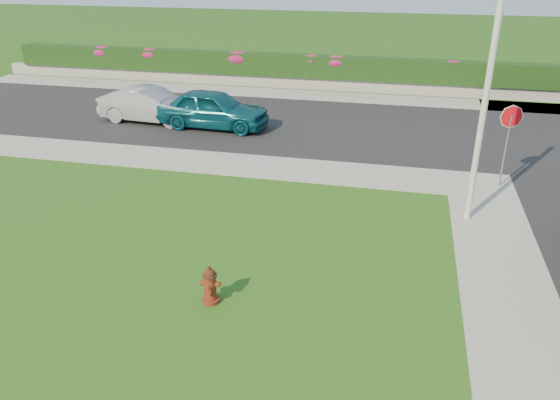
% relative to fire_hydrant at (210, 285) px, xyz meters
% --- Properties ---
extents(ground, '(120.00, 120.00, 0.00)m').
position_rel_fire_hydrant_xyz_m(ground, '(-0.97, -1.33, -0.40)').
color(ground, black).
rests_on(ground, ground).
extents(street_far, '(26.00, 8.00, 0.04)m').
position_rel_fire_hydrant_xyz_m(street_far, '(-5.97, 12.67, -0.38)').
color(street_far, black).
rests_on(street_far, ground).
extents(sidewalk_far, '(24.00, 2.00, 0.04)m').
position_rel_fire_hydrant_xyz_m(sidewalk_far, '(-6.97, 7.67, -0.38)').
color(sidewalk_far, gray).
rests_on(sidewalk_far, ground).
extents(curb_corner, '(2.00, 2.00, 0.04)m').
position_rel_fire_hydrant_xyz_m(curb_corner, '(6.03, 7.67, -0.38)').
color(curb_corner, gray).
rests_on(curb_corner, ground).
extents(sidewalk_beyond, '(34.00, 2.00, 0.04)m').
position_rel_fire_hydrant_xyz_m(sidewalk_beyond, '(-1.97, 17.67, -0.38)').
color(sidewalk_beyond, gray).
rests_on(sidewalk_beyond, ground).
extents(retaining_wall, '(34.00, 0.40, 0.60)m').
position_rel_fire_hydrant_xyz_m(retaining_wall, '(-1.97, 19.17, -0.10)').
color(retaining_wall, gray).
rests_on(retaining_wall, ground).
extents(hedge, '(32.00, 0.90, 1.10)m').
position_rel_fire_hydrant_xyz_m(hedge, '(-1.97, 19.27, 0.75)').
color(hedge, black).
rests_on(hedge, retaining_wall).
extents(fire_hydrant, '(0.43, 0.41, 0.84)m').
position_rel_fire_hydrant_xyz_m(fire_hydrant, '(0.00, 0.00, 0.00)').
color(fire_hydrant, '#550E0D').
rests_on(fire_hydrant, ground).
extents(sedan_teal, '(4.57, 2.02, 1.53)m').
position_rel_fire_hydrant_xyz_m(sedan_teal, '(-3.94, 11.48, 0.40)').
color(sedan_teal, '#0B4C5A').
rests_on(sedan_teal, street_far).
extents(sedan_silver, '(4.37, 1.80, 1.41)m').
position_rel_fire_hydrant_xyz_m(sedan_silver, '(-6.77, 11.66, 0.34)').
color(sedan_silver, '#A7AAAF').
rests_on(sedan_silver, street_far).
extents(utility_pole, '(0.16, 0.16, 5.61)m').
position_rel_fire_hydrant_xyz_m(utility_pole, '(5.44, 5.14, 2.41)').
color(utility_pole, silver).
rests_on(utility_pole, ground).
extents(stop_sign, '(0.68, 0.21, 2.56)m').
position_rel_fire_hydrant_xyz_m(stop_sign, '(6.59, 7.72, 1.50)').
color(stop_sign, slate).
rests_on(stop_sign, ground).
extents(flower_clump_a, '(1.30, 0.83, 0.65)m').
position_rel_fire_hydrant_xyz_m(flower_clump_a, '(-13.12, 19.17, 1.04)').
color(flower_clump_a, '#C4216A').
rests_on(flower_clump_a, hedge).
extents(flower_clump_b, '(1.27, 0.82, 0.64)m').
position_rel_fire_hydrant_xyz_m(flower_clump_b, '(-10.22, 19.17, 1.05)').
color(flower_clump_b, '#C4216A').
rests_on(flower_clump_b, hedge).
extents(flower_clump_c, '(1.38, 0.89, 0.69)m').
position_rel_fire_hydrant_xyz_m(flower_clump_c, '(-5.25, 19.17, 1.03)').
color(flower_clump_c, '#C4216A').
rests_on(flower_clump_c, hedge).
extents(flower_clump_d, '(1.12, 0.72, 0.56)m').
position_rel_fire_hydrant_xyz_m(flower_clump_d, '(-1.33, 19.17, 1.08)').
color(flower_clump_d, '#C4216A').
rests_on(flower_clump_d, hedge).
extents(flower_clump_e, '(1.28, 0.82, 0.64)m').
position_rel_fire_hydrant_xyz_m(flower_clump_e, '(-0.03, 19.17, 1.05)').
color(flower_clump_e, '#C4216A').
rests_on(flower_clump_e, hedge).
extents(flower_clump_f, '(1.06, 0.68, 0.53)m').
position_rel_fire_hydrant_xyz_m(flower_clump_f, '(5.66, 19.17, 1.09)').
color(flower_clump_f, '#C4216A').
rests_on(flower_clump_f, hedge).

